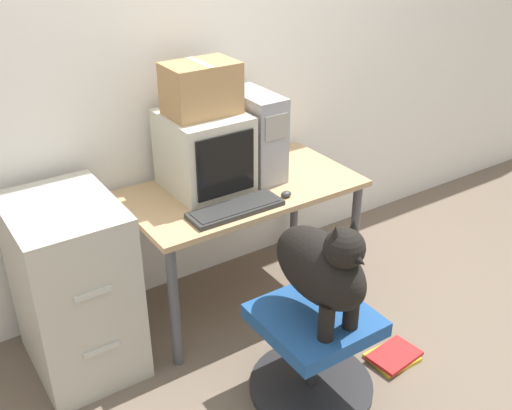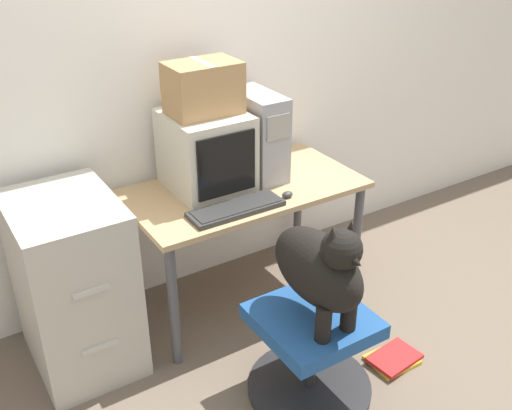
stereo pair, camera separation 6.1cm
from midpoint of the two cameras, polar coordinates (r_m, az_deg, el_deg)
The scene contains 12 objects.
ground_plane at distance 3.29m, azimuth 1.43°, elevation -11.53°, with size 12.00×12.00×0.00m, color #6B5B4C.
wall_back at distance 3.25m, azimuth -5.83°, elevation 13.75°, with size 8.00×0.05×2.60m.
desk at distance 3.18m, azimuth -1.84°, elevation 0.29°, with size 1.23×0.66×0.71m.
crt_monitor at distance 3.06m, azimuth -5.52°, elevation 5.10°, with size 0.38×0.43×0.40m.
pc_tower at distance 3.19m, azimuth -0.78°, elevation 6.78°, with size 0.18×0.41×0.46m.
keyboard at distance 2.88m, azimuth -2.56°, elevation -0.38°, with size 0.48×0.16×0.03m.
computer_mouse at distance 3.02m, azimuth 2.31°, elevation 1.03°, with size 0.06×0.04×0.03m.
office_chair at distance 2.81m, azimuth 4.80°, elevation -13.72°, with size 0.58×0.58×0.44m.
dog at distance 2.49m, azimuth 5.70°, elevation -5.86°, with size 0.24×0.51×0.52m.
filing_cabinet at distance 2.96m, azimuth -17.54°, elevation -7.51°, with size 0.47×0.62×0.87m.
cardboard_box at distance 2.95m, azimuth -5.85°, elevation 10.98°, with size 0.35×0.24×0.25m.
book_stack_floor at distance 3.15m, azimuth 12.39°, elevation -13.91°, with size 0.26×0.20×0.04m.
Camera 1 is at (-1.50, -2.05, 2.09)m, focal length 42.00 mm.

